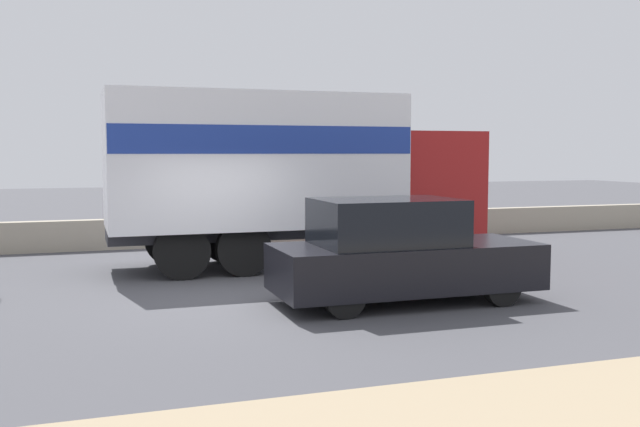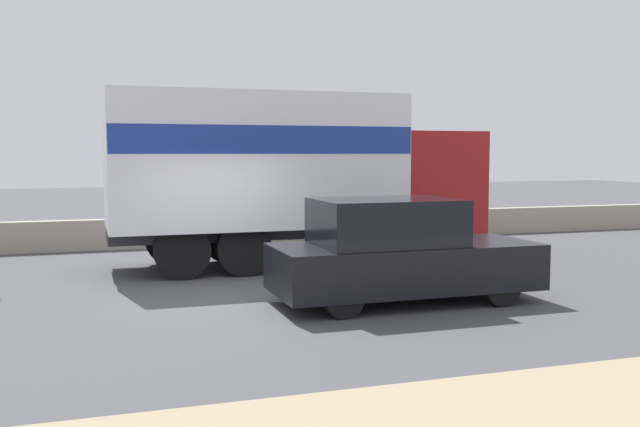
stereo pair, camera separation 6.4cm
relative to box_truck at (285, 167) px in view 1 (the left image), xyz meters
The scene contains 4 objects.
ground_plane 4.13m from the box_truck, 117.54° to the right, with size 80.00×80.00×0.00m, color #47474C.
stone_wall_backdrop 4.56m from the box_truck, 112.86° to the left, with size 60.00×0.35×0.76m.
box_truck is the anchor object (origin of this frame).
car_hatchback 4.50m from the box_truck, 80.45° to the right, with size 4.29×1.71×1.69m.
Camera 1 is at (-2.49, -11.47, 2.43)m, focal length 40.00 mm.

